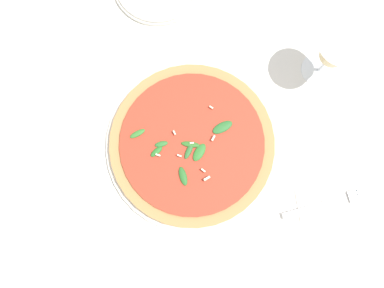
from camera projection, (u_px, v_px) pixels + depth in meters
name	position (u px, v px, depth m)	size (l,w,h in m)	color
ground_plane	(179.00, 138.00, 0.96)	(6.00, 6.00, 0.00)	silver
pizza_arugula_main	(192.00, 145.00, 0.94)	(0.36, 0.36, 0.05)	silver
wine_glass	(336.00, 51.00, 0.86)	(0.09, 0.09, 0.16)	white
napkin	(324.00, 204.00, 0.93)	(0.12, 0.09, 0.01)	silver
fork	(328.00, 203.00, 0.93)	(0.20, 0.02, 0.00)	silver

